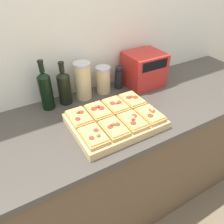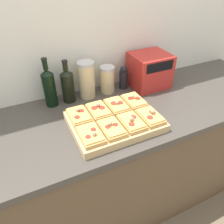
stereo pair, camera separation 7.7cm
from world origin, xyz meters
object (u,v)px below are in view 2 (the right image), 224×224
object	(u,v)px
cutting_board	(114,121)
toaster_oven	(149,70)
grain_jar_short	(107,80)
wine_bottle	(68,85)
grain_jar_tall	(87,80)
olive_oil_bottle	(49,87)
pepper_mill	(123,77)

from	to	relation	value
cutting_board	toaster_oven	size ratio (longest dim) A/B	1.71
grain_jar_short	toaster_oven	size ratio (longest dim) A/B	0.65
cutting_board	wine_bottle	world-z (taller)	wine_bottle
cutting_board	toaster_oven	distance (m)	0.50
grain_jar_tall	grain_jar_short	bearing A→B (deg)	-0.00
wine_bottle	grain_jar_short	xyz separation A→B (m)	(0.26, -0.00, -0.02)
grain_jar_tall	cutting_board	bearing A→B (deg)	-85.28
wine_bottle	grain_jar_tall	world-z (taller)	wine_bottle
olive_oil_bottle	toaster_oven	xyz separation A→B (m)	(0.66, -0.04, -0.01)
olive_oil_bottle	wine_bottle	xyz separation A→B (m)	(0.11, 0.00, -0.01)
wine_bottle	pepper_mill	size ratio (longest dim) A/B	1.65
wine_bottle	grain_jar_tall	distance (m)	0.12
grain_jar_tall	grain_jar_short	distance (m)	0.14
olive_oil_bottle	wine_bottle	world-z (taller)	olive_oil_bottle
olive_oil_bottle	grain_jar_tall	world-z (taller)	olive_oil_bottle
grain_jar_short	toaster_oven	world-z (taller)	toaster_oven
grain_jar_tall	wine_bottle	bearing A→B (deg)	-180.00
olive_oil_bottle	toaster_oven	world-z (taller)	olive_oil_bottle
olive_oil_bottle	pepper_mill	world-z (taller)	olive_oil_bottle
olive_oil_bottle	toaster_oven	distance (m)	0.66
wine_bottle	grain_jar_tall	xyz separation A→B (m)	(0.12, 0.00, 0.01)
grain_jar_tall	pepper_mill	size ratio (longest dim) A/B	1.46
wine_bottle	toaster_oven	xyz separation A→B (m)	(0.55, -0.04, 0.00)
olive_oil_bottle	grain_jar_tall	size ratio (longest dim) A/B	1.27
cutting_board	wine_bottle	distance (m)	0.38
wine_bottle	olive_oil_bottle	bearing A→B (deg)	180.00
pepper_mill	grain_jar_short	bearing A→B (deg)	-180.00
olive_oil_bottle	pepper_mill	distance (m)	0.49
cutting_board	wine_bottle	xyz separation A→B (m)	(-0.15, 0.33, 0.09)
grain_jar_tall	grain_jar_short	xyz separation A→B (m)	(0.14, -0.00, -0.03)
cutting_board	olive_oil_bottle	size ratio (longest dim) A/B	1.56
grain_jar_short	toaster_oven	distance (m)	0.29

